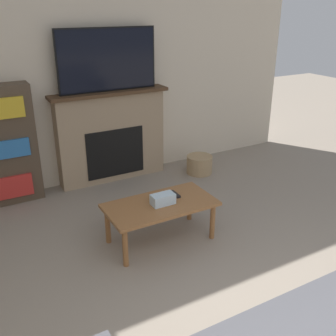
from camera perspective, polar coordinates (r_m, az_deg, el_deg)
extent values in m
cube|color=beige|center=(4.97, -10.80, 13.25)|extent=(5.85, 0.06, 2.70)
cube|color=tan|center=(5.07, -8.19, 4.38)|extent=(1.38, 0.22, 1.12)
cube|color=black|center=(5.03, -7.61, 2.18)|extent=(0.76, 0.01, 0.61)
cube|color=#4C331E|center=(4.91, -8.49, 10.74)|extent=(1.48, 0.28, 0.04)
cube|color=black|center=(4.84, -8.76, 15.24)|extent=(1.22, 0.03, 0.74)
cube|color=black|center=(4.83, -8.69, 15.22)|extent=(1.18, 0.01, 0.70)
cube|color=brown|center=(3.71, -1.11, -5.35)|extent=(1.04, 0.54, 0.03)
cylinder|color=brown|center=(3.49, -6.22, -11.41)|extent=(0.05, 0.05, 0.37)
cylinder|color=brown|center=(3.87, 6.47, -7.68)|extent=(0.05, 0.05, 0.37)
cylinder|color=brown|center=(3.82, -8.75, -8.23)|extent=(0.05, 0.05, 0.37)
cylinder|color=brown|center=(4.17, 3.14, -5.15)|extent=(0.05, 0.05, 0.37)
cube|color=silver|center=(3.67, -0.75, -4.55)|extent=(0.22, 0.12, 0.10)
cube|color=black|center=(3.85, 1.04, -3.82)|extent=(0.04, 0.15, 0.02)
cube|color=#4C3D2D|center=(4.75, -22.62, 3.01)|extent=(0.68, 0.26, 1.35)
cube|color=red|center=(4.77, -21.58, -2.58)|extent=(0.43, 0.03, 0.26)
cube|color=#2D70B7|center=(4.61, -22.37, 2.49)|extent=(0.48, 0.03, 0.20)
cube|color=gold|center=(4.49, -23.23, 7.88)|extent=(0.49, 0.03, 0.22)
cylinder|color=tan|center=(5.35, 4.58, 0.52)|extent=(0.35, 0.35, 0.24)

